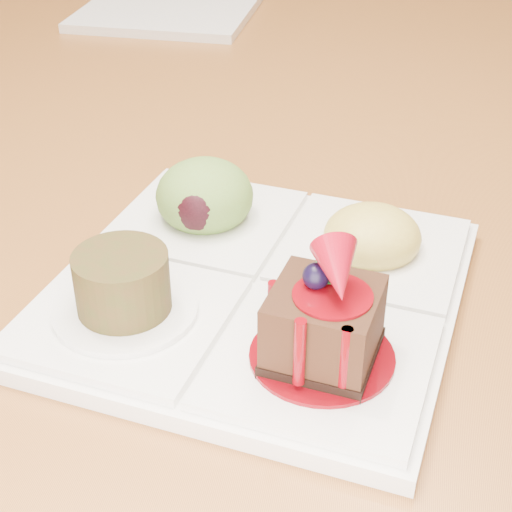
# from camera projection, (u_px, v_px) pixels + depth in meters

# --- Properties ---
(ground) EXTENTS (6.00, 6.00, 0.00)m
(ground) POSITION_uv_depth(u_px,v_px,m) (241.00, 409.00, 1.50)
(ground) COLOR #542C18
(dining_table) EXTENTS (1.00, 1.80, 0.75)m
(dining_table) POSITION_uv_depth(u_px,v_px,m) (236.00, 61.00, 1.12)
(dining_table) COLOR #985F27
(dining_table) RESTS_ON ground
(sampler_plate) EXTENTS (0.30, 0.30, 0.10)m
(sampler_plate) POSITION_uv_depth(u_px,v_px,m) (255.00, 271.00, 0.52)
(sampler_plate) COLOR white
(sampler_plate) RESTS_ON dining_table
(second_plate) EXTENTS (0.24, 0.24, 0.01)m
(second_plate) POSITION_uv_depth(u_px,v_px,m) (170.00, 9.00, 1.09)
(second_plate) COLOR white
(second_plate) RESTS_ON dining_table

